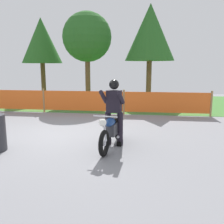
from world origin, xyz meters
The scene contains 8 objects.
ground centered at (0.00, 0.00, -0.01)m, with size 24.00×24.00×0.02m, color gray.
grass_verge centered at (0.00, 7.04, 0.01)m, with size 24.00×7.06×0.01m, color #427A33.
barrier_fence centered at (0.00, 3.51, 0.54)m, with size 10.69×0.08×1.05m.
tree_leftmost centered at (-3.72, 8.11, 3.55)m, with size 2.45×2.45×4.93m.
tree_near_left centered at (-0.58, 6.95, 3.57)m, with size 2.70×2.70×4.95m.
tree_near_right centered at (2.84, 6.94, 3.76)m, with size 2.64×2.64×5.25m.
motorcycle_lead centered at (1.85, -0.80, 0.45)m, with size 0.61×1.94×0.92m.
rider_lead centered at (1.87, -0.61, 0.92)m, with size 0.60×0.61×1.69m.
Camera 1 is at (2.64, -6.63, 2.01)m, focal length 39.07 mm.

